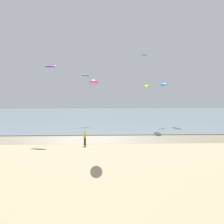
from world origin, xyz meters
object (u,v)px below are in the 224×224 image
kite_aloft_2 (85,76)px  kite_aloft_4 (147,87)px  kite_aloft_9 (144,55)px  person_mid_beach (85,137)px  kite_aloft_3 (94,82)px  kite_aloft_1 (164,85)px  kite_aloft_7 (51,67)px

kite_aloft_2 → kite_aloft_4: (11.88, -9.91, -2.72)m
kite_aloft_9 → kite_aloft_2: bearing=-28.1°
person_mid_beach → kite_aloft_3: bearing=-68.4°
kite_aloft_1 → person_mid_beach: bearing=-44.1°
kite_aloft_7 → kite_aloft_9: bearing=-117.4°
person_mid_beach → kite_aloft_1: 26.92m
person_mid_beach → kite_aloft_4: size_ratio=0.51×
kite_aloft_3 → kite_aloft_9: (10.70, 30.54, 7.84)m
kite_aloft_3 → kite_aloft_7: 13.35m
kite_aloft_7 → kite_aloft_1: bearing=-133.0°
kite_aloft_1 → kite_aloft_9: size_ratio=1.74×
person_mid_beach → kite_aloft_1: size_ratio=0.53×
kite_aloft_3 → kite_aloft_4: size_ratio=0.92×
kite_aloft_2 → kite_aloft_3: bearing=-105.9°
kite_aloft_2 → kite_aloft_3: size_ratio=0.59×
kite_aloft_3 → person_mid_beach: bearing=19.7°
kite_aloft_1 → kite_aloft_7: 24.63m
kite_aloft_3 → kite_aloft_7: size_ratio=1.55×
kite_aloft_3 → kite_aloft_7: (-6.89, 11.06, 2.89)m
kite_aloft_9 → kite_aloft_4: bearing=43.2°
person_mid_beach → kite_aloft_1: (15.09, 21.04, 7.36)m
kite_aloft_1 → kite_aloft_3: 27.86m
kite_aloft_2 → person_mid_beach: bearing=-108.0°
person_mid_beach → kite_aloft_9: kite_aloft_9 is taller
kite_aloft_3 → kite_aloft_9: size_ratio=1.67×
kite_aloft_4 → kite_aloft_7: kite_aloft_7 is taller
person_mid_beach → kite_aloft_2: 26.47m
kite_aloft_3 → kite_aloft_4: bearing=-28.9°
kite_aloft_1 → kite_aloft_4: size_ratio=0.96×
kite_aloft_4 → kite_aloft_9: bearing=-179.1°
kite_aloft_2 → kite_aloft_4: 15.71m
kite_aloft_2 → kite_aloft_9: bearing=-10.2°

